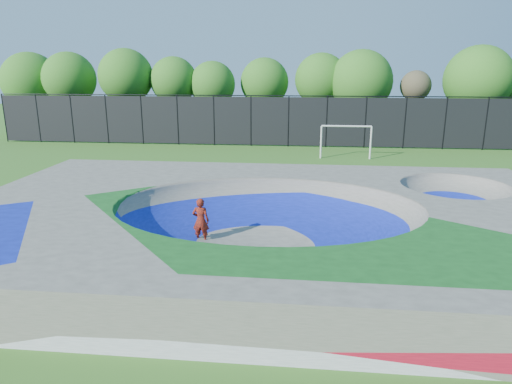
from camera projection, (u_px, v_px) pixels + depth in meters
ground at (267, 243)px, 16.56m from camera, size 120.00×120.00×0.00m
skate_deck at (267, 224)px, 16.36m from camera, size 22.00×14.00×1.50m
skater at (201, 221)px, 16.43m from camera, size 0.63×0.43×1.68m
skateboard at (201, 242)px, 16.64m from camera, size 0.78×0.23×0.05m
soccer_goal at (346, 136)px, 31.43m from camera, size 3.51×0.12×2.32m
fence at (288, 120)px, 36.14m from camera, size 48.09×0.09×4.04m
treeline at (296, 81)px, 40.10m from camera, size 53.71×6.89×7.97m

